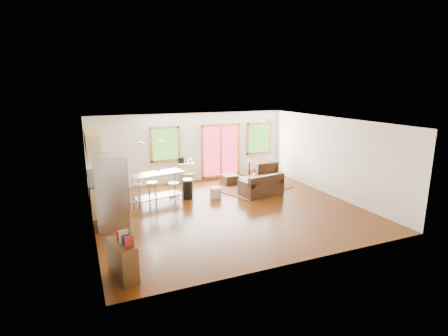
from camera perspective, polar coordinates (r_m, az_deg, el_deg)
name	(u,v)px	position (r m, az deg, el deg)	size (l,w,h in m)	color
floor	(228,210)	(10.45, 0.65, -6.82)	(7.50, 7.00, 0.02)	#371704
ceiling	(228,121)	(9.86, 0.69, 7.63)	(7.50, 7.00, 0.02)	white
back_wall	(191,148)	(13.30, -5.41, 3.33)	(7.50, 0.02, 2.60)	silver
left_wall	(89,180)	(9.28, -21.15, -1.86)	(0.02, 7.00, 2.60)	silver
right_wall	(332,157)	(12.05, 17.28, 1.76)	(0.02, 7.00, 2.60)	silver
front_wall	(299,203)	(7.12, 12.11, -5.69)	(7.50, 0.02, 2.60)	silver
window_left	(165,144)	(12.96, -9.59, 3.84)	(1.10, 0.05, 1.30)	#306020
french_doors	(221,151)	(13.69, -0.54, 2.83)	(1.60, 0.05, 2.10)	#C62A44
window_right	(259,138)	(14.36, 5.77, 4.86)	(1.10, 0.05, 1.30)	#306020
rug	(253,188)	(12.58, 4.80, -3.26)	(2.37, 1.82, 0.02)	#4E5D33
loveseat	(262,186)	(11.79, 6.15, -3.02)	(1.48, 0.97, 0.73)	black
coffee_table	(254,179)	(12.57, 4.87, -1.74)	(1.01, 0.64, 0.39)	#37210C
armchair	(263,169)	(13.50, 6.35, -0.24)	(0.87, 0.81, 0.89)	black
ottoman	(230,180)	(12.95, 0.96, -1.92)	(0.56, 0.56, 0.38)	black
pouf	(216,192)	(11.48, -1.38, -4.01)	(0.39, 0.39, 0.34)	beige
vase	(254,174)	(12.45, 4.98, -1.02)	(0.19, 0.20, 0.32)	silver
book	(265,173)	(12.54, 6.65, -0.75)	(0.24, 0.03, 0.32)	maroon
cabinets	(98,177)	(11.02, -19.93, -1.46)	(0.64, 2.24, 2.30)	tan
refrigerator	(113,192)	(9.28, -17.68, -3.72)	(0.87, 0.84, 1.93)	#B7BABC
island	(158,183)	(10.90, -10.75, -2.36)	(1.67, 0.94, 1.00)	#B7BABC
cup	(158,170)	(11.15, -10.69, -0.29)	(0.12, 0.09, 0.12)	white
bar_stool_a	(136,190)	(10.66, -14.17, -3.58)	(0.47, 0.47, 0.76)	#B7BABC
bar_stool_b	(152,188)	(10.82, -11.63, -3.26)	(0.37, 0.37, 0.74)	#B7BABC
bar_stool_c	(174,188)	(10.81, -8.22, -3.31)	(0.42, 0.42, 0.70)	#B7BABC
trash_can	(187,189)	(11.39, -6.00, -3.39)	(0.45, 0.45, 0.65)	black
kitchen_cart	(185,166)	(13.20, -6.35, 0.37)	(0.72, 0.58, 0.95)	tan
bookshelf	(123,260)	(7.08, -16.17, -14.18)	(0.50, 0.86, 0.96)	#37210C
ceiling_flush	(267,120)	(11.12, 7.07, 7.75)	(0.35, 0.35, 0.12)	white
pendant_light	(151,143)	(10.82, -11.86, 4.04)	(0.80, 0.18, 0.79)	gray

